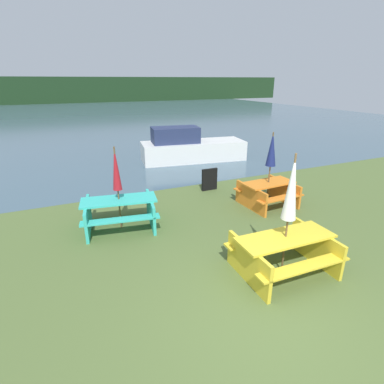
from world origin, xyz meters
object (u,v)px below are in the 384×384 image
Objects in this scene: picnic_table_orange at (268,191)px; picnic_table_teal at (120,210)px; umbrella_crimson at (116,170)px; signboard at (209,179)px; umbrella_navy at (272,150)px; picnic_table_yellow at (284,250)px; boat at (190,148)px; umbrella_white at (292,188)px.

picnic_table_teal is at bearing 175.33° from picnic_table_orange.
umbrella_crimson is 2.77× the size of signboard.
picnic_table_yellow is at bearing -122.29° from umbrella_navy.
umbrella_crimson reaches higher than picnic_table_yellow.
boat is 6.50× the size of signboard.
umbrella_white reaches higher than umbrella_crimson.
picnic_table_teal is at bearing -120.20° from boat.
signboard is (-0.97, 1.88, -1.31)m from umbrella_navy.
picnic_table_orange is 0.76× the size of umbrella_crimson.
picnic_table_orange is 4.30m from picnic_table_teal.
umbrella_navy reaches higher than picnic_table_teal.
umbrella_crimson is at bearing -120.20° from boat.
umbrella_crimson reaches higher than signboard.
signboard is at bearing 117.36° from picnic_table_orange.
picnic_table_yellow is 2.56× the size of signboard.
picnic_table_teal is (-2.50, 3.17, 0.00)m from picnic_table_yellow.
picnic_table_teal is (-4.28, 0.35, 0.04)m from picnic_table_orange.
picnic_table_yellow reaches higher than signboard.
umbrella_white is at bearing -99.80° from signboard.
signboard is (3.31, 1.53, -1.15)m from umbrella_crimson.
umbrella_white reaches higher than picnic_table_teal.
signboard is at bearing 24.74° from umbrella_crimson.
umbrella_white reaches higher than umbrella_navy.
picnic_table_teal is at bearing 175.33° from umbrella_navy.
picnic_table_yellow is 4.04m from picnic_table_teal.
picnic_table_teal is 0.97× the size of umbrella_crimson.
picnic_table_yellow is 1.22× the size of picnic_table_orange.
picnic_table_orange is at bearing -4.67° from umbrella_crimson.
umbrella_crimson is 3.82m from signboard.
umbrella_crimson is at bearing 128.26° from umbrella_white.
picnic_table_yellow is 0.92× the size of umbrella_crimson.
picnic_table_yellow is 0.88× the size of umbrella_navy.
umbrella_white is at bearing -93.85° from boat.
boat is (0.05, 5.83, -1.09)m from umbrella_navy.
umbrella_navy is (1.78, 2.82, 1.21)m from picnic_table_yellow.
picnic_table_yellow is 0.39× the size of boat.
umbrella_white is at bearing -122.29° from umbrella_navy.
signboard is (0.81, 4.70, -1.35)m from umbrella_white.
umbrella_crimson is at bearing 128.26° from picnic_table_yellow.
picnic_table_teal reaches higher than picnic_table_yellow.
umbrella_white is 3.15× the size of signboard.
picnic_table_orange is 2.11m from signboard.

